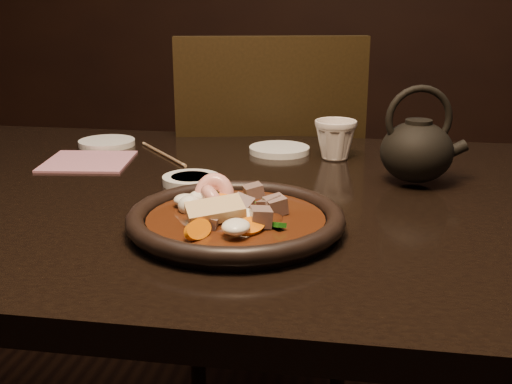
% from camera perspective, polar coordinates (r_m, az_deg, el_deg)
% --- Properties ---
extents(table, '(1.60, 0.90, 0.75)m').
position_cam_1_polar(table, '(1.10, -6.27, -3.62)').
color(table, black).
rests_on(table, floor).
extents(chair, '(0.55, 0.55, 0.97)m').
position_cam_1_polar(chair, '(1.68, 0.93, -1.29)').
color(chair, black).
rests_on(chair, floor).
extents(plate, '(0.30, 0.30, 0.03)m').
position_cam_1_polar(plate, '(0.88, -1.80, -2.53)').
color(plate, black).
rests_on(plate, table).
extents(stirfry, '(0.17, 0.22, 0.07)m').
position_cam_1_polar(stirfry, '(0.89, -2.26, -2.05)').
color(stirfry, '#39180A').
rests_on(stirfry, plate).
extents(soy_dish, '(0.10, 0.10, 0.01)m').
position_cam_1_polar(soy_dish, '(1.11, -5.78, 1.07)').
color(soy_dish, white).
rests_on(soy_dish, table).
extents(saucer_left, '(0.12, 0.12, 0.01)m').
position_cam_1_polar(saucer_left, '(1.42, -13.12, 4.29)').
color(saucer_left, white).
rests_on(saucer_left, table).
extents(saucer_right, '(0.12, 0.12, 0.01)m').
position_cam_1_polar(saucer_right, '(1.32, 2.09, 3.78)').
color(saucer_right, white).
rests_on(saucer_right, table).
extents(tea_cup, '(0.11, 0.10, 0.08)m').
position_cam_1_polar(tea_cup, '(1.27, 7.07, 4.76)').
color(tea_cup, silver).
rests_on(tea_cup, table).
extents(chopsticks, '(0.14, 0.17, 0.01)m').
position_cam_1_polar(chopsticks, '(1.31, -8.26, 3.37)').
color(chopsticks, tan).
rests_on(chopsticks, table).
extents(napkin, '(0.18, 0.18, 0.00)m').
position_cam_1_polar(napkin, '(1.29, -14.69, 2.65)').
color(napkin, '#B36E7E').
rests_on(napkin, table).
extents(teapot, '(0.15, 0.12, 0.17)m').
position_cam_1_polar(teapot, '(1.12, 14.14, 3.78)').
color(teapot, black).
rests_on(teapot, table).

